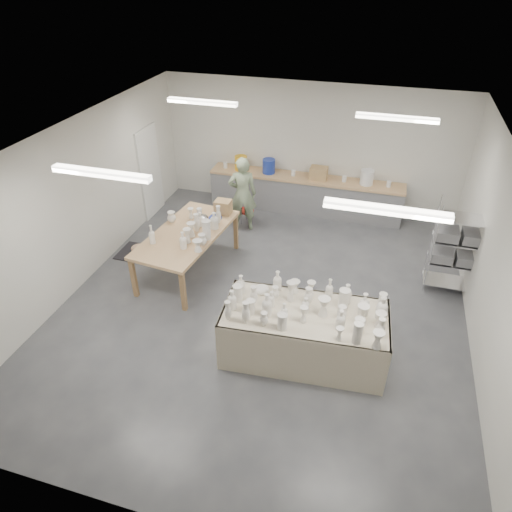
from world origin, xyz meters
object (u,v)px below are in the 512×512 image
(work_table, at_px, (193,231))
(red_stool, at_px, (246,211))
(drying_table, at_px, (305,332))
(potter, at_px, (242,194))

(work_table, bearing_deg, red_stool, 84.98)
(drying_table, relative_size, red_stool, 6.09)
(red_stool, bearing_deg, potter, -90.00)
(work_table, bearing_deg, drying_table, -27.80)
(drying_table, bearing_deg, potter, 116.68)
(drying_table, relative_size, work_table, 1.04)
(work_table, relative_size, red_stool, 5.86)
(drying_table, height_order, potter, potter)
(work_table, relative_size, potter, 1.42)
(drying_table, height_order, work_table, work_table)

